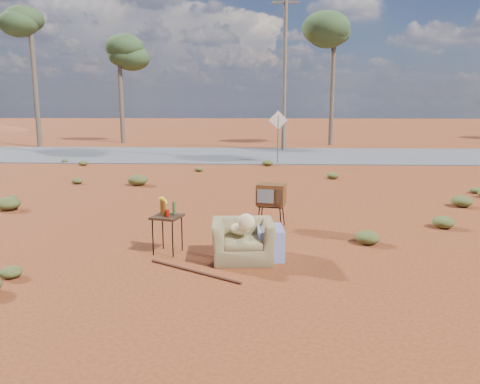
{
  "coord_description": "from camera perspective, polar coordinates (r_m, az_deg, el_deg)",
  "views": [
    {
      "loc": [
        0.77,
        -7.57,
        2.5
      ],
      "look_at": [
        0.38,
        1.32,
        0.8
      ],
      "focal_mm": 35.0,
      "sensor_mm": 36.0,
      "label": 1
    }
  ],
  "objects": [
    {
      "name": "utility_pole_center",
      "position": [
        25.16,
        5.46,
        14.51
      ],
      "size": [
        1.4,
        0.2,
        8.0
      ],
      "color": "brown",
      "rests_on": "ground"
    },
    {
      "name": "eucalyptus_center",
      "position": [
        29.15,
        11.4,
        18.35
      ],
      "size": [
        3.2,
        3.2,
        7.6
      ],
      "color": "brown",
      "rests_on": "ground"
    },
    {
      "name": "highway",
      "position": [
        22.72,
        0.53,
        4.54
      ],
      "size": [
        140.0,
        7.0,
        0.04
      ],
      "primitive_type": "cube",
      "color": "#565659",
      "rests_on": "ground"
    },
    {
      "name": "armchair",
      "position": [
        7.58,
        0.99,
        -5.27
      ],
      "size": [
        1.19,
        0.82,
        0.86
      ],
      "rotation": [
        0.0,
        0.0,
        0.08
      ],
      "color": "olive",
      "rests_on": "ground"
    },
    {
      "name": "scrub_patch",
      "position": [
        12.32,
        -5.0,
        -0.28
      ],
      "size": [
        17.49,
        8.07,
        0.33
      ],
      "color": "#505927",
      "rests_on": "ground"
    },
    {
      "name": "eucalyptus_near_left",
      "position": [
        30.99,
        -14.53,
        15.94
      ],
      "size": [
        3.2,
        3.2,
        6.6
      ],
      "color": "brown",
      "rests_on": "ground"
    },
    {
      "name": "rusty_bar",
      "position": [
        7.13,
        -5.65,
        -9.57
      ],
      "size": [
        1.48,
        0.93,
        0.05
      ],
      "primitive_type": "cylinder",
      "rotation": [
        0.0,
        1.57,
        -0.55
      ],
      "color": "#532116",
      "rests_on": "ground"
    },
    {
      "name": "ground",
      "position": [
        8.01,
        -3.19,
        -7.39
      ],
      "size": [
        140.0,
        140.0,
        0.0
      ],
      "primitive_type": "plane",
      "color": "brown",
      "rests_on": "ground"
    },
    {
      "name": "eucalyptus_left",
      "position": [
        29.81,
        -24.22,
        18.42
      ],
      "size": [
        3.2,
        3.2,
        8.1
      ],
      "color": "brown",
      "rests_on": "ground"
    },
    {
      "name": "side_table",
      "position": [
        7.93,
        -9.0,
        -2.65
      ],
      "size": [
        0.55,
        0.55,
        0.92
      ],
      "rotation": [
        0.0,
        0.0,
        -0.26
      ],
      "color": "#372114",
      "rests_on": "ground"
    },
    {
      "name": "road_sign",
      "position": [
        19.61,
        4.66,
        7.85
      ],
      "size": [
        0.78,
        0.06,
        2.19
      ],
      "color": "brown",
      "rests_on": "ground"
    },
    {
      "name": "tv_unit",
      "position": [
        9.48,
        3.82,
        -0.38
      ],
      "size": [
        0.63,
        0.55,
        0.89
      ],
      "rotation": [
        0.0,
        0.0,
        -0.2
      ],
      "color": "black",
      "rests_on": "ground"
    }
  ]
}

